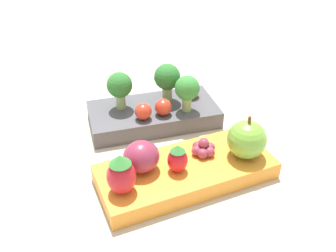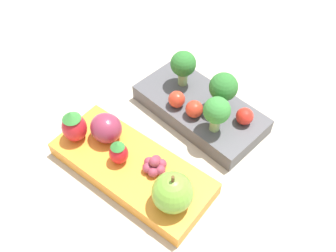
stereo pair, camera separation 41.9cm
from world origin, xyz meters
name	(u,v)px [view 1 (the left image)]	position (x,y,z in m)	size (l,w,h in m)	color
ground_plane	(162,149)	(0.00, 0.00, 0.00)	(4.00, 4.00, 0.00)	#BCB29E
bento_box_savoury	(153,114)	(0.01, 0.07, 0.01)	(0.21, 0.12, 0.03)	#4C4C51
bento_box_fruit	(186,172)	(0.01, -0.07, 0.01)	(0.23, 0.11, 0.02)	orange
broccoli_floret_0	(120,86)	(-0.04, 0.09, 0.07)	(0.04, 0.04, 0.06)	#93B770
broccoli_floret_1	(167,78)	(0.04, 0.09, 0.07)	(0.04, 0.04, 0.06)	#93B770
broccoli_floret_2	(187,89)	(0.06, 0.05, 0.06)	(0.04, 0.04, 0.06)	#93B770
cherry_tomato_0	(192,90)	(0.08, 0.08, 0.04)	(0.03, 0.03, 0.03)	red
cherry_tomato_1	(163,107)	(0.02, 0.05, 0.04)	(0.03, 0.03, 0.03)	red
cherry_tomato_2	(143,111)	(-0.01, 0.05, 0.04)	(0.03, 0.03, 0.03)	red
apple	(247,139)	(0.09, -0.08, 0.05)	(0.05, 0.05, 0.06)	#70A838
strawberry_0	(178,159)	(-0.01, -0.08, 0.04)	(0.03, 0.03, 0.04)	red
strawberry_1	(121,174)	(-0.08, -0.09, 0.05)	(0.03, 0.03, 0.05)	red
plum	(141,157)	(-0.05, -0.06, 0.04)	(0.05, 0.04, 0.04)	#892D47
grape_cluster	(203,148)	(0.04, -0.06, 0.03)	(0.03, 0.03, 0.02)	#93384C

